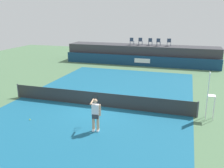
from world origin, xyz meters
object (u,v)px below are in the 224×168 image
object	(u,v)px
spectator_chair_center	(150,41)
net_post_far	(198,109)
tennis_player	(96,114)
spectator_chair_far_right	(169,42)
spectator_chair_far_left	(132,41)
umpire_chair	(210,93)
spectator_chair_right	(159,42)
net_post_near	(18,91)
spectator_chair_left	(140,41)
tennis_ball	(30,119)

from	to	relation	value
spectator_chair_center	net_post_far	distance (m)	16.20
spectator_chair_center	tennis_player	xyz separation A→B (m)	(0.07, -18.55, -1.73)
spectator_chair_far_right	net_post_far	world-z (taller)	spectator_chair_far_right
spectator_chair_far_left	spectator_chair_far_right	size ratio (longest dim) A/B	1.00
umpire_chair	spectator_chair_far_left	bearing A→B (deg)	117.81
spectator_chair_far_left	spectator_chair_right	size ratio (longest dim) A/B	1.00
spectator_chair_far_right	net_post_far	size ratio (longest dim) A/B	0.89
umpire_chair	net_post_near	distance (m)	13.00
spectator_chair_center	net_post_near	xyz separation A→B (m)	(-7.23, -15.19, -2.19)
spectator_chair_right	spectator_chair_far_right	xyz separation A→B (m)	(1.19, 0.23, 0.00)
spectator_chair_left	tennis_ball	distance (m)	18.96
net_post_far	spectator_chair_right	bearing A→B (deg)	105.53
spectator_chair_right	umpire_chair	world-z (taller)	spectator_chair_right
spectator_chair_far_right	umpire_chair	world-z (taller)	spectator_chair_far_right
spectator_chair_center	net_post_far	size ratio (longest dim) A/B	0.89
spectator_chair_far_left	tennis_ball	world-z (taller)	spectator_chair_far_left
spectator_chair_center	net_post_near	world-z (taller)	spectator_chair_center
spectator_chair_far_left	spectator_chair_left	distance (m)	1.04
spectator_chair_right	tennis_ball	world-z (taller)	spectator_chair_right
net_post_near	spectator_chair_right	bearing A→B (deg)	61.53
spectator_chair_left	net_post_near	bearing A→B (deg)	-111.45
spectator_chair_far_left	net_post_far	distance (m)	16.90
spectator_chair_left	spectator_chair_far_right	bearing A→B (deg)	0.56
umpire_chair	tennis_ball	bearing A→B (deg)	-161.56
tennis_player	tennis_ball	distance (m)	4.20
tennis_ball	net_post_far	bearing A→B (deg)	19.44
spectator_chair_far_right	tennis_ball	xyz separation A→B (m)	(-6.18, -18.59, -2.66)
net_post_near	tennis_player	xyz separation A→B (m)	(7.30, -3.36, 0.46)
net_post_near	net_post_far	size ratio (longest dim) A/B	1.00
net_post_far	tennis_player	world-z (taller)	tennis_player
umpire_chair	tennis_ball	world-z (taller)	umpire_chair
spectator_chair_far_left	net_post_near	distance (m)	16.01
spectator_chair_far_left	net_post_far	bearing A→B (deg)	-63.85
net_post_far	spectator_chair_left	bearing A→B (deg)	112.63
spectator_chair_far_right	tennis_ball	bearing A→B (deg)	-108.39
spectator_chair_left	umpire_chair	xyz separation A→B (m)	(6.93, -15.31, -1.11)
spectator_chair_far_left	umpire_chair	size ratio (longest dim) A/B	0.32
spectator_chair_left	spectator_chair_far_right	world-z (taller)	same
spectator_chair_far_left	tennis_ball	xyz separation A→B (m)	(-1.81, -18.29, -2.66)
spectator_chair_left	tennis_player	size ratio (longest dim) A/B	0.50
spectator_chair_center	tennis_ball	size ratio (longest dim) A/B	13.06
spectator_chair_right	spectator_chair_far_right	distance (m)	1.21
umpire_chair	tennis_player	xyz separation A→B (m)	(-5.65, -3.37, -0.63)
spectator_chair_far_left	tennis_player	distance (m)	18.63
net_post_near	spectator_chair_far_right	bearing A→B (deg)	58.54
spectator_chair_right	net_post_near	size ratio (longest dim) A/B	0.89
umpire_chair	net_post_far	world-z (taller)	umpire_chair
net_post_near	tennis_ball	size ratio (longest dim) A/B	14.71
spectator_chair_far_right	net_post_near	world-z (taller)	spectator_chair_far_right
net_post_near	net_post_far	bearing A→B (deg)	0.00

